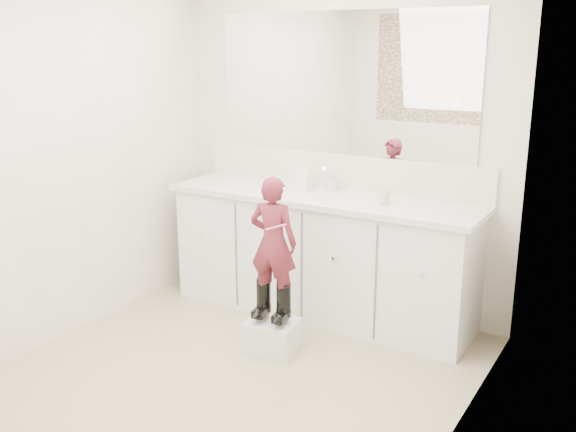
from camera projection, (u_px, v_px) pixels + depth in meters
The scene contains 16 objects.
floor at pixel (220, 384), 3.72m from camera, with size 3.00×3.00×0.00m, color #8A7A5A.
wall_back at pixel (340, 146), 4.65m from camera, with size 2.60×2.60×0.00m, color beige.
wall_left at pixel (50, 160), 4.06m from camera, with size 3.00×3.00×0.00m, color beige.
wall_right at pixel (454, 214), 2.76m from camera, with size 3.00×3.00×0.00m, color beige.
vanity_cabinet at pixel (321, 257), 4.62m from camera, with size 2.20×0.55×0.85m, color silver.
countertop at pixel (321, 198), 4.49m from camera, with size 2.28×0.58×0.04m, color beige.
backsplash at pixel (339, 171), 4.68m from camera, with size 2.28×0.03×0.25m, color beige.
mirror at pixel (341, 84), 4.53m from camera, with size 2.00×0.02×1.00m, color white.
faucet at pixel (332, 184), 4.61m from camera, with size 0.08×0.08×0.10m, color silver.
cup at pixel (384, 197), 4.23m from camera, with size 0.10×0.10×0.09m, color beige.
soap_bottle at pixel (304, 175), 4.63m from camera, with size 0.10×0.10×0.22m, color white.
step_stool at pixel (272, 336), 4.11m from camera, with size 0.32×0.27×0.20m, color silver.
boot_left at pixel (264, 298), 4.10m from camera, with size 0.10×0.18×0.27m, color black, non-canonical shape.
boot_right at pixel (284, 303), 4.03m from camera, with size 0.10×0.18×0.27m, color black, non-canonical shape.
toddler at pixel (273, 243), 3.96m from camera, with size 0.31×0.20×0.84m, color #9D3045.
toothbrush at pixel (276, 227), 3.83m from camera, with size 0.01×0.01×0.14m, color #F65FB9.
Camera 1 is at (2.07, -2.65, 1.90)m, focal length 40.00 mm.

